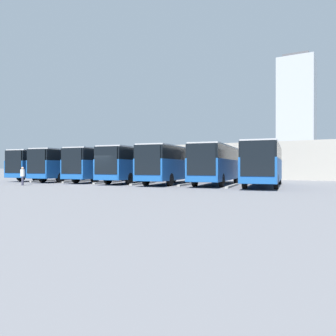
{
  "coord_description": "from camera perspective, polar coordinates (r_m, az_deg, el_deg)",
  "views": [
    {
      "loc": [
        -18.47,
        21.51,
        1.55
      ],
      "look_at": [
        -3.46,
        -5.56,
        1.46
      ],
      "focal_mm": 35.0,
      "sensor_mm": 36.0,
      "label": 1
    }
  ],
  "objects": [
    {
      "name": "bus_5",
      "position": [
        37.7,
        -16.28,
        0.66
      ],
      "size": [
        4.05,
        11.41,
        3.39
      ],
      "rotation": [
        0.0,
        0.0,
        0.15
      ],
      "color": "#19519E",
      "rests_on": "ground_plane"
    },
    {
      "name": "curb_divider_1",
      "position": [
        28.42,
        3.47,
        -2.81
      ],
      "size": [
        0.97,
        5.02,
        0.15
      ],
      "primitive_type": "cube",
      "rotation": [
        0.0,
        0.0,
        0.15
      ],
      "color": "#9E9E99",
      "rests_on": "ground_plane"
    },
    {
      "name": "office_tower",
      "position": [
        228.64,
        21.51,
        8.78
      ],
      "size": [
        21.98,
        21.98,
        72.96
      ],
      "color": "#ADB2B7",
      "rests_on": "ground_plane"
    },
    {
      "name": "curb_divider_3",
      "position": [
        32.42,
        -10.37,
        -2.45
      ],
      "size": [
        0.97,
        5.02,
        0.15
      ],
      "primitive_type": "cube",
      "rotation": [
        0.0,
        0.0,
        0.15
      ],
      "color": "#9E9E99",
      "rests_on": "ground_plane"
    },
    {
      "name": "curb_divider_2",
      "position": [
        29.86,
        -4.33,
        -2.67
      ],
      "size": [
        0.97,
        5.02,
        0.15
      ],
      "primitive_type": "cube",
      "rotation": [
        0.0,
        0.0,
        0.15
      ],
      "color": "#9E9E99",
      "rests_on": "ground_plane"
    },
    {
      "name": "bus_6",
      "position": [
        41.12,
        -19.81,
        0.62
      ],
      "size": [
        4.05,
        11.41,
        3.39
      ],
      "rotation": [
        0.0,
        0.0,
        0.15
      ],
      "color": "#19519E",
      "rests_on": "ground_plane"
    },
    {
      "name": "curb_divider_5",
      "position": [
        38.13,
        -20.25,
        -2.06
      ],
      "size": [
        0.97,
        5.02,
        0.15
      ],
      "primitive_type": "cube",
      "rotation": [
        0.0,
        0.0,
        0.15
      ],
      "color": "#9E9E99",
      "rests_on": "ground_plane"
    },
    {
      "name": "ground_plane",
      "position": [
        28.39,
        -11.65,
        -2.97
      ],
      "size": [
        600.0,
        600.0,
        0.0
      ],
      "primitive_type": "plane",
      "color": "slate"
    },
    {
      "name": "bus_0",
      "position": [
        27.37,
        16.35,
        0.86
      ],
      "size": [
        4.05,
        11.41,
        3.39
      ],
      "rotation": [
        0.0,
        0.0,
        0.15
      ],
      "color": "#19519E",
      "rests_on": "ground_plane"
    },
    {
      "name": "station_building",
      "position": [
        49.55,
        7.11,
        1.12
      ],
      "size": [
        37.37,
        12.76,
        4.69
      ],
      "color": "#A8A399",
      "rests_on": "ground_plane"
    },
    {
      "name": "curb_divider_0",
      "position": [
        26.36,
        11.13,
        -3.04
      ],
      "size": [
        0.97,
        5.02,
        0.15
      ],
      "primitive_type": "cube",
      "rotation": [
        0.0,
        0.0,
        0.15
      ],
      "color": "#9E9E99",
      "rests_on": "ground_plane"
    },
    {
      "name": "pedestrian",
      "position": [
        30.33,
        -24.01,
        -1.19
      ],
      "size": [
        0.48,
        0.48,
        1.56
      ],
      "rotation": [
        0.0,
        0.0,
        2.56
      ],
      "color": "#38384C",
      "rests_on": "ground_plane"
    },
    {
      "name": "bus_1",
      "position": [
        29.1,
        8.58,
        0.82
      ],
      "size": [
        4.05,
        11.41,
        3.39
      ],
      "rotation": [
        0.0,
        0.0,
        0.15
      ],
      "color": "#19519E",
      "rests_on": "ground_plane"
    },
    {
      "name": "bus_3",
      "position": [
        32.46,
        -5.68,
        0.75
      ],
      "size": [
        4.05,
        11.41,
        3.39
      ],
      "rotation": [
        0.0,
        0.0,
        0.15
      ],
      "color": "#19519E",
      "rests_on": "ground_plane"
    },
    {
      "name": "bus_4",
      "position": [
        35.18,
        -11.03,
        0.7
      ],
      "size": [
        4.05,
        11.41,
        3.39
      ],
      "rotation": [
        0.0,
        0.0,
        0.15
      ],
      "color": "#19519E",
      "rests_on": "ground_plane"
    },
    {
      "name": "bus_2",
      "position": [
        30.18,
        0.7,
        0.8
      ],
      "size": [
        4.05,
        11.41,
        3.39
      ],
      "rotation": [
        0.0,
        0.0,
        0.15
      ],
      "color": "#19519E",
      "rests_on": "ground_plane"
    },
    {
      "name": "curb_divider_4",
      "position": [
        35.38,
        -15.34,
        -2.23
      ],
      "size": [
        0.97,
        5.02,
        0.15
      ],
      "primitive_type": "cube",
      "rotation": [
        0.0,
        0.0,
        0.15
      ],
      "color": "#9E9E99",
      "rests_on": "ground_plane"
    }
  ]
}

